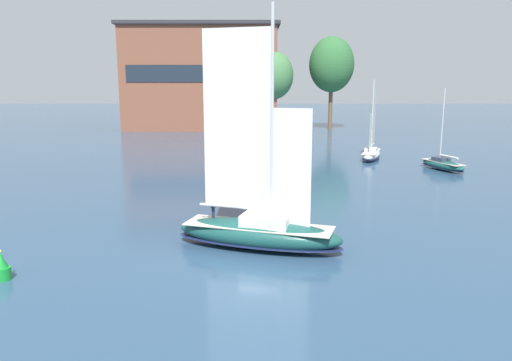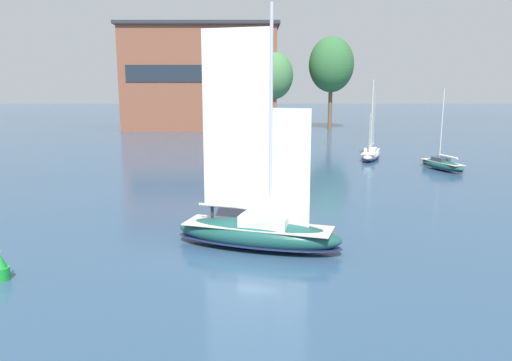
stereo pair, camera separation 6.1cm
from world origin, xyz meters
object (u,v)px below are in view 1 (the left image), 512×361
tree_shore_left (272,76)px  tree_shore_center (329,65)px  sailboat_main (256,230)px  sailboat_moored_near_marina (369,153)px  sailboat_moored_mid_channel (440,164)px

tree_shore_left → tree_shore_center: bearing=18.6°
tree_shore_center → tree_shore_left: bearing=-161.4°
sailboat_main → sailboat_moored_near_marina: size_ratio=1.41×
tree_shore_center → sailboat_moored_mid_channel: bearing=-82.9°
sailboat_main → sailboat_moored_near_marina: sailboat_main is taller
sailboat_moored_near_marina → sailboat_moored_mid_channel: sailboat_moored_near_marina is taller
tree_shore_left → sailboat_moored_near_marina: bearing=-72.5°
sailboat_moored_near_marina → sailboat_moored_mid_channel: bearing=-50.8°
tree_shore_left → tree_shore_center: size_ratio=0.83×
sailboat_main → sailboat_moored_mid_channel: bearing=52.0°
tree_shore_left → sailboat_moored_near_marina: 40.91m
sailboat_main → sailboat_moored_near_marina: bearing=67.0°
sailboat_moored_mid_channel → tree_shore_center: bearing=97.1°
tree_shore_center → sailboat_moored_mid_channel: (6.19, -50.05, -13.09)m
sailboat_main → sailboat_moored_mid_channel: size_ratio=1.56×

